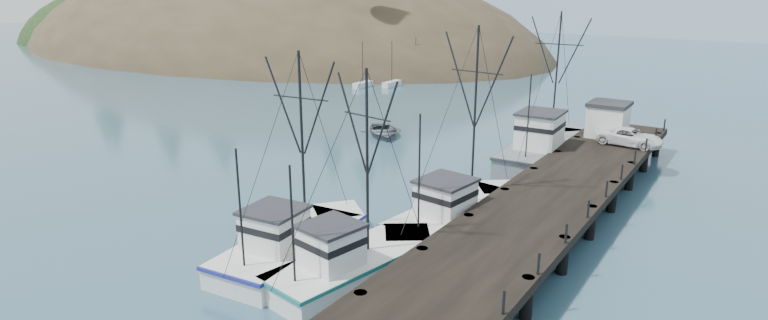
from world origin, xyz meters
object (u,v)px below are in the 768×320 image
trawler_mid (295,243)px  pier (546,202)px  pickup_truck (630,137)px  pier_shed (608,119)px  trawler_near (354,263)px  trawler_far (461,212)px  motorboat (383,136)px  work_vessel (545,149)px

trawler_mid → pier: bearing=48.3°
pickup_truck → pier_shed: bearing=52.1°
trawler_near → pickup_truck: (7.22, 25.67, 1.85)m
pier → trawler_far: bearing=-153.4°
pier → motorboat: 24.17m
motorboat → trawler_mid: bearing=-107.3°
trawler_mid → pickup_truck: 27.92m
pier → pickup_truck: bearing=84.3°
trawler_mid → work_vessel: bearing=77.3°
work_vessel → pickup_truck: work_vessel is taller
trawler_near → pickup_truck: trawler_near is taller
pier → trawler_mid: trawler_mid is taller
trawler_near → work_vessel: work_vessel is taller
trawler_far → motorboat: (-15.77, 15.40, -0.82)m
trawler_mid → pickup_truck: size_ratio=2.34×
trawler_far → work_vessel: 15.03m
pier_shed → pickup_truck: pier_shed is taller
work_vessel → pickup_truck: bearing=16.4°
work_vessel → pier_shed: (3.70, 3.69, 2.19)m
trawler_mid → pickup_truck: trawler_mid is taller
pickup_truck → motorboat: bearing=97.9°
pier → work_vessel: (-4.42, 12.81, -0.46)m
pier → pier_shed: pier_shed is taller
trawler_near → motorboat: trawler_near is taller
pier → pier_shed: 16.61m
pier → pickup_truck: pickup_truck is taller
trawler_near → trawler_far: bearing=81.4°
work_vessel → motorboat: work_vessel is taller
pier → trawler_mid: (-9.77, -10.96, -0.87)m
pickup_truck → motorboat: size_ratio=0.85×
work_vessel → motorboat: bearing=178.6°
pier → trawler_far: size_ratio=3.66×
motorboat → trawler_near: bearing=-99.9°
trawler_near → pier_shed: 28.22m
pier → motorboat: bearing=146.8°
work_vessel → pier: bearing=-71.0°
pickup_truck → trawler_far: bearing=165.0°
trawler_near → pier_shed: bearing=79.6°
trawler_near → pickup_truck: 26.73m
work_vessel → pier_shed: size_ratio=4.48×
work_vessel → pickup_truck: (5.87, 1.73, 1.44)m
pier → pickup_truck: 14.64m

